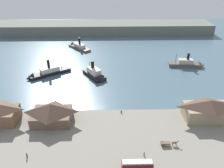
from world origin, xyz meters
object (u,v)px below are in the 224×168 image
(ferry_shed_customs_shed, at_px, (51,113))
(ferry_near_quay, at_px, (46,73))
(horse_cart, at_px, (169,143))
(ferry_approaching_east, at_px, (96,75))
(mooring_post_center_east, at_px, (121,112))
(pedestrian_walking_west, at_px, (27,155))
(ferry_moored_east, at_px, (77,46))
(ferry_shed_west_terminal, at_px, (209,109))
(ferry_mid_harbor, at_px, (188,64))
(street_tram, at_px, (137,166))
(pedestrian_near_cart, at_px, (144,154))

(ferry_shed_customs_shed, distance_m, ferry_near_quay, 41.82)
(horse_cart, distance_m, ferry_approaching_east, 56.21)
(mooring_post_center_east, bearing_deg, pedestrian_walking_west, -144.16)
(mooring_post_center_east, height_order, ferry_near_quay, ferry_near_quay)
(ferry_near_quay, bearing_deg, ferry_moored_east, 74.14)
(mooring_post_center_east, relative_size, ferry_approaching_east, 0.05)
(ferry_shed_customs_shed, height_order, ferry_approaching_east, ferry_shed_customs_shed)
(pedestrian_walking_west, xyz_separation_m, mooring_post_center_east, (29.97, 21.65, -0.29))
(ferry_shed_customs_shed, distance_m, ferry_shed_west_terminal, 57.88)
(ferry_shed_customs_shed, relative_size, mooring_post_center_east, 15.87)
(ferry_shed_west_terminal, distance_m, ferry_moored_east, 100.07)
(horse_cart, height_order, ferry_mid_harbor, ferry_mid_harbor)
(ferry_approaching_east, distance_m, ferry_mid_harbor, 54.28)
(ferry_shed_customs_shed, bearing_deg, pedestrian_walking_west, -103.85)
(ferry_mid_harbor, bearing_deg, mooring_post_center_east, -132.68)
(ferry_shed_customs_shed, height_order, street_tram, ferry_shed_customs_shed)
(ferry_shed_west_terminal, bearing_deg, ferry_moored_east, 125.34)
(pedestrian_near_cart, height_order, mooring_post_center_east, pedestrian_near_cart)
(horse_cart, xyz_separation_m, pedestrian_walking_west, (-44.20, -3.79, -0.19))
(street_tram, height_order, mooring_post_center_east, street_tram)
(ferry_shed_west_terminal, bearing_deg, horse_cart, -142.63)
(street_tram, height_order, ferry_mid_harbor, ferry_mid_harbor)
(ferry_moored_east, distance_m, ferry_near_quay, 43.69)
(street_tram, distance_m, mooring_post_center_east, 28.05)
(pedestrian_near_cart, bearing_deg, ferry_near_quay, 127.05)
(ferry_mid_harbor, bearing_deg, ferry_shed_west_terminal, -100.79)
(ferry_moored_east, bearing_deg, pedestrian_near_cart, -72.50)
(horse_cart, relative_size, ferry_near_quay, 0.26)
(ferry_shed_west_terminal, relative_size, pedestrian_near_cart, 11.30)
(ferry_moored_east, distance_m, ferry_mid_harbor, 74.61)
(mooring_post_center_east, bearing_deg, ferry_shed_west_terminal, -7.47)
(horse_cart, height_order, mooring_post_center_east, horse_cart)
(ferry_shed_west_terminal, distance_m, pedestrian_walking_west, 64.56)
(street_tram, bearing_deg, ferry_moored_east, 105.08)
(ferry_shed_customs_shed, height_order, pedestrian_near_cart, ferry_shed_customs_shed)
(ferry_moored_east, height_order, ferry_mid_harbor, ferry_moored_east)
(ferry_moored_east, relative_size, ferry_near_quay, 0.81)
(ferry_shed_customs_shed, bearing_deg, mooring_post_center_east, 10.13)
(pedestrian_near_cart, distance_m, ferry_moored_east, 104.18)
(ferry_shed_customs_shed, height_order, mooring_post_center_east, ferry_shed_customs_shed)
(street_tram, distance_m, ferry_mid_harbor, 82.58)
(street_tram, bearing_deg, ferry_shed_customs_shed, 140.68)
(pedestrian_walking_west, distance_m, pedestrian_near_cart, 35.57)
(pedestrian_walking_west, bearing_deg, mooring_post_center_east, 35.84)
(street_tram, distance_m, ferry_moored_east, 109.00)
(mooring_post_center_east, bearing_deg, ferry_approaching_east, 109.28)
(ferry_shed_customs_shed, bearing_deg, ferry_approaching_east, 68.52)
(street_tram, height_order, horse_cart, street_tram)
(horse_cart, distance_m, mooring_post_center_east, 22.84)
(mooring_post_center_east, bearing_deg, ferry_shed_customs_shed, -169.87)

